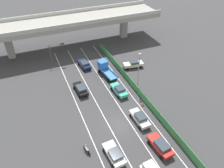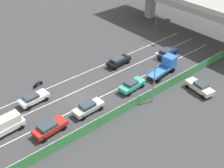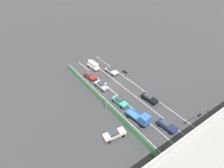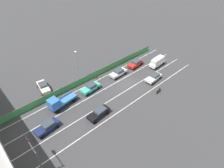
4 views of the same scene
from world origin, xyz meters
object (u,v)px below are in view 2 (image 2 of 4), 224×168
car_sedan_navy (167,52)px  car_taxi_teal (132,85)px  car_hatchback_white (33,98)px  motorcycle (38,84)px  car_sedan_silver (88,107)px  traffic_light (160,23)px  car_van_white (5,125)px  street_lamp (155,74)px  car_sedan_red (50,127)px  flatbed_truck_blue (166,65)px  traffic_cone (118,109)px  car_sedan_black (118,61)px  parked_sedan_cream (200,87)px

car_sedan_navy → car_taxi_teal: (3.47, -12.06, 0.01)m
car_hatchback_white → motorcycle: car_hatchback_white is taller
car_sedan_silver → traffic_light: size_ratio=0.88×
car_sedan_navy → car_sedan_silver: bearing=-80.2°
car_sedan_navy → car_van_white: car_van_white is taller
street_lamp → car_van_white: bearing=-112.0°
car_sedan_red → car_hatchback_white: car_sedan_red is taller
flatbed_truck_blue → traffic_cone: (2.59, -12.89, -1.08)m
car_hatchback_white → motorcycle: size_ratio=2.34×
flatbed_truck_blue → traffic_cone: flatbed_truck_blue is taller
car_sedan_black → traffic_light: (-2.08, 12.79, 2.88)m
motorcycle → parked_sedan_cream: 25.06m
car_hatchback_white → traffic_cone: size_ratio=6.74×
car_sedan_silver → car_taxi_teal: size_ratio=1.00×
motorcycle → flatbed_truck_blue: bearing=61.3°
car_sedan_black → car_taxi_teal: (6.93, -3.31, 0.02)m
car_sedan_red → car_sedan_silver: size_ratio=1.00×
motorcycle → car_sedan_navy: bearing=73.6°
motorcycle → street_lamp: (14.32, 10.85, 4.40)m
car_sedan_navy → car_sedan_black: bearing=-111.6°
car_sedan_navy → parked_sedan_cream: size_ratio=0.92×
car_hatchback_white → traffic_light: 29.53m
traffic_light → car_taxi_teal: bearing=-60.8°
traffic_light → traffic_cone: size_ratio=7.91×
flatbed_truck_blue → motorcycle: (-10.15, -18.54, -0.93)m
flatbed_truck_blue → street_lamp: street_lamp is taller
car_sedan_red → car_hatchback_white: bearing=168.9°
car_hatchback_white → traffic_light: size_ratio=0.85×
traffic_cone → car_hatchback_white: bearing=-138.9°
car_sedan_black → car_taxi_teal: bearing=-25.5°
car_sedan_black → car_hatchback_white: bearing=-89.4°
car_sedan_red → car_hatchback_white: (-6.95, 1.36, -0.03)m
car_taxi_teal → car_van_white: size_ratio=0.94×
car_taxi_teal → flatbed_truck_blue: 7.88m
car_sedan_red → motorcycle: 11.04m
car_sedan_silver → traffic_cone: (2.53, 3.35, -0.58)m
car_van_white → flatbed_truck_blue: bearing=82.5°
car_sedan_black → traffic_light: size_ratio=0.89×
parked_sedan_cream → car_taxi_teal: bearing=-133.3°
flatbed_truck_blue → traffic_cone: size_ratio=9.25×
parked_sedan_cream → traffic_light: size_ratio=0.92×
traffic_light → parked_sedan_cream: bearing=-28.1°
motorcycle → traffic_cone: (12.74, 5.65, -0.15)m
car_sedan_navy → car_van_white: size_ratio=0.91×
car_sedan_navy → motorcycle: size_ratio=2.35×
car_sedan_silver → street_lamp: size_ratio=0.57×
car_sedan_silver → traffic_cone: bearing=52.9°
car_sedan_red → car_sedan_black: car_sedan_red is taller
car_sedan_navy → traffic_light: (-5.55, 4.05, 2.87)m
car_sedan_red → car_sedan_black: (-7.11, 17.87, -0.02)m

